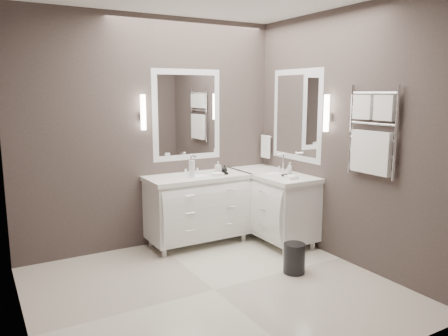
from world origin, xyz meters
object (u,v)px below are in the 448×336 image
vanity_back (198,205)px  vanity_right (272,201)px  towel_ladder (372,137)px  waste_bin (294,258)px

vanity_back → vanity_right: 0.93m
vanity_back → vanity_right: bearing=-20.4°
towel_ladder → vanity_back: bearing=124.1°
vanity_back → towel_ladder: towel_ladder is taller
towel_ladder → waste_bin: 1.44m
vanity_right → towel_ladder: (0.23, -1.30, 0.91)m
vanity_back → vanity_right: same height
vanity_back → vanity_right: size_ratio=1.00×
vanity_right → towel_ladder: size_ratio=1.38×
towel_ladder → vanity_right: bearing=99.8°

